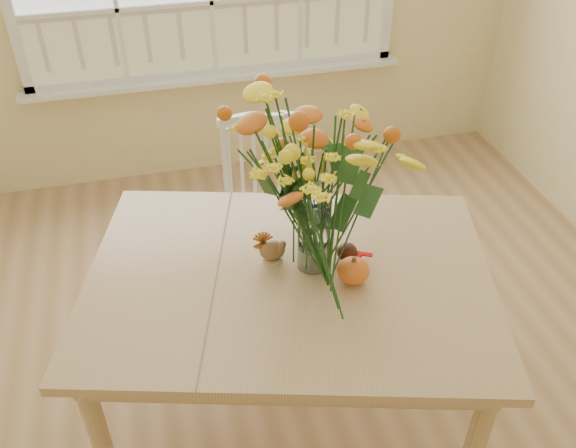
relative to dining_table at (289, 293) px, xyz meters
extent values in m
cube|color=#AB8052|center=(0.05, -0.14, -0.71)|extent=(4.00, 4.50, 0.01)
cube|color=white|center=(0.05, 2.04, -0.01)|extent=(2.42, 0.12, 0.03)
cube|color=tan|center=(0.00, 0.00, 0.07)|extent=(1.71, 1.42, 0.04)
cube|color=tan|center=(0.00, 0.00, 0.00)|extent=(1.57, 1.27, 0.10)
cylinder|color=tan|center=(-0.75, -0.25, -0.33)|extent=(0.07, 0.07, 0.75)
cylinder|color=tan|center=(-0.51, 0.60, -0.33)|extent=(0.07, 0.07, 0.75)
cylinder|color=tan|center=(0.75, 0.25, -0.33)|extent=(0.07, 0.07, 0.75)
cube|color=white|center=(0.09, 0.73, -0.25)|extent=(0.51, 0.49, 0.05)
cube|color=white|center=(0.11, 0.90, 0.01)|extent=(0.45, 0.11, 0.51)
cylinder|color=white|center=(-0.11, 0.59, -0.48)|extent=(0.04, 0.04, 0.44)
cylinder|color=white|center=(-0.06, 0.91, -0.48)|extent=(0.04, 0.04, 0.44)
cylinder|color=white|center=(0.23, 0.54, -0.48)|extent=(0.04, 0.04, 0.44)
cylinder|color=white|center=(0.28, 0.86, -0.48)|extent=(0.04, 0.04, 0.44)
cylinder|color=white|center=(0.10, 0.04, 0.23)|extent=(0.12, 0.12, 0.27)
ellipsoid|color=#E7581B|center=(0.21, -0.09, 0.14)|extent=(0.12, 0.12, 0.09)
cylinder|color=#CCB78C|center=(-0.04, 0.10, 0.10)|extent=(0.08, 0.08, 0.01)
ellipsoid|color=brown|center=(-0.04, 0.10, 0.14)|extent=(0.10, 0.08, 0.08)
ellipsoid|color=#38160F|center=(0.23, 0.03, 0.13)|extent=(0.08, 0.08, 0.07)
camera|label=1|loc=(-0.41, -1.61, 1.59)|focal=38.00mm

